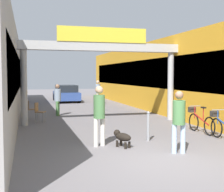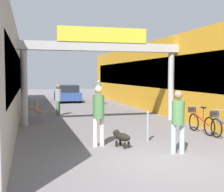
{
  "view_description": "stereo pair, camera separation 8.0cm",
  "coord_description": "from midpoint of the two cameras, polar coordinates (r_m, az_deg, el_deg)",
  "views": [
    {
      "loc": [
        -3.25,
        -6.94,
        2.13
      ],
      "look_at": [
        0.0,
        4.85,
        1.3
      ],
      "focal_mm": 50.0,
      "sensor_mm": 36.0,
      "label": 1
    },
    {
      "loc": [
        -3.17,
        -6.97,
        2.13
      ],
      "look_at": [
        0.0,
        4.85,
        1.3
      ],
      "focal_mm": 50.0,
      "sensor_mm": 36.0,
      "label": 2
    }
  ],
  "objects": [
    {
      "name": "bicycle_blue_nearest",
      "position": [
        10.86,
        19.91,
        -5.32
      ],
      "size": [
        0.46,
        1.69,
        0.98
      ],
      "color": "black",
      "rests_on": "ground_plane"
    },
    {
      "name": "cafe_chair_wood_farther",
      "position": [
        15.53,
        -14.41,
        -2.12
      ],
      "size": [
        0.4,
        0.4,
        0.89
      ],
      "color": "gray",
      "rests_on": "ground_plane"
    },
    {
      "name": "storefront_right",
      "position": [
        19.78,
        9.81,
        3.52
      ],
      "size": [
        3.0,
        26.0,
        4.04
      ],
      "color": "gold",
      "rests_on": "ground_plane"
    },
    {
      "name": "arcade_sign_gateway",
      "position": [
        13.88,
        -1.63,
        7.39
      ],
      "size": [
        7.4,
        0.47,
        4.19
      ],
      "color": "#B2B2B2",
      "rests_on": "ground_plane"
    },
    {
      "name": "pedestrian_with_dog",
      "position": [
        9.28,
        -2.22,
        -2.85
      ],
      "size": [
        0.44,
        0.44,
        1.8
      ],
      "color": "silver",
      "rests_on": "ground_plane"
    },
    {
      "name": "parked_car_blue",
      "position": [
        25.19,
        -8.1,
        0.46
      ],
      "size": [
        1.82,
        4.02,
        1.33
      ],
      "color": "#2D478C",
      "rests_on": "ground_plane"
    },
    {
      "name": "pedestrian_carrying_crate",
      "position": [
        16.47,
        -9.68,
        -0.32
      ],
      "size": [
        0.43,
        0.43,
        1.65
      ],
      "color": "#4C7F47",
      "rests_on": "ground_plane"
    },
    {
      "name": "dog_on_leash",
      "position": [
        9.26,
        1.95,
        -7.48
      ],
      "size": [
        0.5,
        0.7,
        0.49
      ],
      "color": "black",
      "rests_on": "ground_plane"
    },
    {
      "name": "ground_plane",
      "position": [
        7.95,
        9.59,
        -11.71
      ],
      "size": [
        80.0,
        80.0,
        0.0
      ],
      "primitive_type": "plane",
      "color": "slate"
    },
    {
      "name": "bollard_post_metal",
      "position": [
        10.14,
        6.78,
        -5.45
      ],
      "size": [
        0.1,
        0.1,
        0.97
      ],
      "color": "gray",
      "rests_on": "ground_plane"
    },
    {
      "name": "cafe_chair_wood_nearer",
      "position": [
        14.38,
        -13.05,
        -2.57
      ],
      "size": [
        0.52,
        0.52,
        0.89
      ],
      "color": "gray",
      "rests_on": "ground_plane"
    },
    {
      "name": "pedestrian_elderly_walking",
      "position": [
        22.29,
        -2.33,
        0.98
      ],
      "size": [
        0.44,
        0.44,
        1.74
      ],
      "color": "silver",
      "rests_on": "ground_plane"
    },
    {
      "name": "bicycle_red_second",
      "position": [
        11.95,
        15.91,
        -4.41
      ],
      "size": [
        0.46,
        1.69,
        0.98
      ],
      "color": "black",
      "rests_on": "ground_plane"
    },
    {
      "name": "pedestrian_companion",
      "position": [
        8.61,
        12.25,
        -3.94
      ],
      "size": [
        0.4,
        0.39,
        1.7
      ],
      "color": "#A5BFE0",
      "rests_on": "ground_plane"
    }
  ]
}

